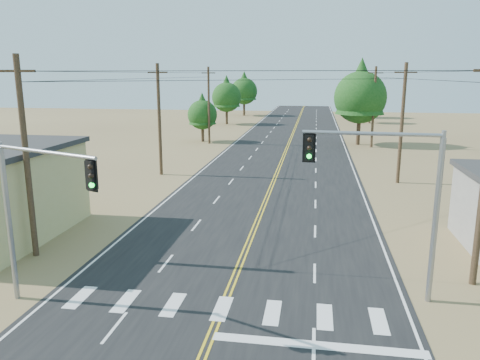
# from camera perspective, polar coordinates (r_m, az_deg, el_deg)

# --- Properties ---
(road) EXTENTS (15.00, 200.00, 0.02)m
(road) POSITION_cam_1_polar(r_m,az_deg,el_deg) (39.73, 4.01, -0.41)
(road) COLOR black
(road) RESTS_ON ground
(utility_pole_left_near) EXTENTS (1.80, 0.30, 10.00)m
(utility_pole_left_near) POSITION_cam_1_polar(r_m,az_deg,el_deg) (25.10, -24.61, 2.59)
(utility_pole_left_near) COLOR #4C3826
(utility_pole_left_near) RESTS_ON ground
(utility_pole_left_mid) EXTENTS (1.80, 0.30, 10.00)m
(utility_pole_left_mid) POSITION_cam_1_polar(r_m,az_deg,el_deg) (43.03, -9.81, 7.35)
(utility_pole_left_mid) COLOR #4C3826
(utility_pole_left_mid) RESTS_ON ground
(utility_pole_left_far) EXTENTS (1.80, 0.30, 10.00)m
(utility_pole_left_far) POSITION_cam_1_polar(r_m,az_deg,el_deg) (62.24, -3.82, 9.13)
(utility_pole_left_far) COLOR #4C3826
(utility_pole_left_far) RESTS_ON ground
(utility_pole_right_mid) EXTENTS (1.80, 0.30, 10.00)m
(utility_pole_right_mid) POSITION_cam_1_polar(r_m,az_deg,el_deg) (41.35, 19.13, 6.62)
(utility_pole_right_mid) COLOR #4C3826
(utility_pole_right_mid) RESTS_ON ground
(utility_pole_right_far) EXTENTS (1.80, 0.30, 10.00)m
(utility_pole_right_far) POSITION_cam_1_polar(r_m,az_deg,el_deg) (61.09, 15.99, 8.61)
(utility_pole_right_far) COLOR #4C3826
(utility_pole_right_far) RESTS_ON ground
(signal_mast_left) EXTENTS (5.00, 2.19, 6.53)m
(signal_mast_left) POSITION_cam_1_polar(r_m,az_deg,el_deg) (19.34, -24.20, -2.27)
(signal_mast_left) COLOR gray
(signal_mast_left) RESTS_ON ground
(signal_mast_right) EXTENTS (5.41, 0.58, 6.99)m
(signal_mast_right) POSITION_cam_1_polar(r_m,az_deg,el_deg) (19.41, 18.61, -0.88)
(signal_mast_right) COLOR gray
(signal_mast_right) RESTS_ON ground
(tree_left_near) EXTENTS (4.00, 4.00, 6.66)m
(tree_left_near) POSITION_cam_1_polar(r_m,az_deg,el_deg) (64.24, -4.62, 8.30)
(tree_left_near) COLOR #3F2D1E
(tree_left_near) RESTS_ON ground
(tree_left_mid) EXTENTS (5.36, 5.36, 8.94)m
(tree_left_mid) POSITION_cam_1_polar(r_m,az_deg,el_deg) (86.81, -1.65, 10.42)
(tree_left_mid) COLOR #3F2D1E
(tree_left_mid) RESTS_ON ground
(tree_left_far) EXTENTS (5.84, 5.84, 9.74)m
(tree_left_far) POSITION_cam_1_polar(r_m,az_deg,el_deg) (105.18, 0.51, 11.10)
(tree_left_far) COLOR #3F2D1E
(tree_left_far) RESTS_ON ground
(tree_right_near) EXTENTS (6.68, 6.68, 11.13)m
(tree_right_near) POSITION_cam_1_polar(r_m,az_deg,el_deg) (62.93, 14.49, 10.35)
(tree_right_near) COLOR #3F2D1E
(tree_right_near) RESTS_ON ground
(tree_right_mid) EXTENTS (4.27, 4.27, 7.12)m
(tree_right_mid) POSITION_cam_1_polar(r_m,az_deg,el_deg) (92.05, 15.66, 9.40)
(tree_right_mid) COLOR #3F2D1E
(tree_right_mid) RESTS_ON ground
(tree_right_far) EXTENTS (5.52, 5.52, 9.20)m
(tree_right_far) POSITION_cam_1_polar(r_m,az_deg,el_deg) (103.34, 14.55, 10.49)
(tree_right_far) COLOR #3F2D1E
(tree_right_far) RESTS_ON ground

